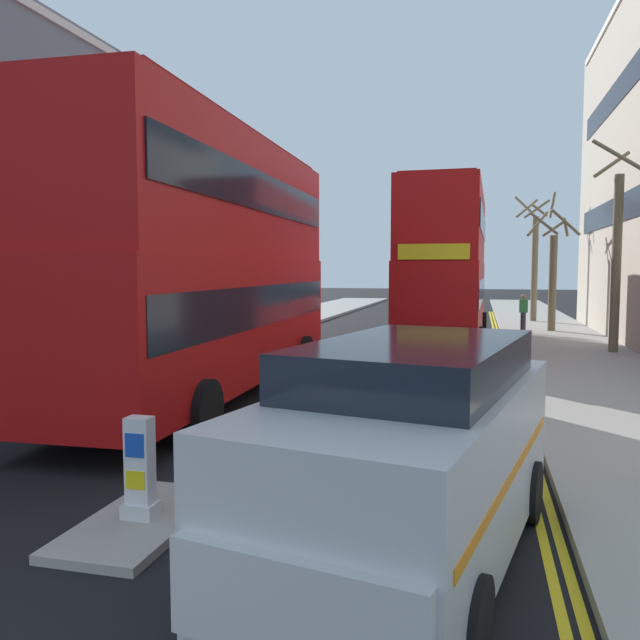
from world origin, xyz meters
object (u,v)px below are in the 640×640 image
(keep_left_bollard, at_px, (140,472))
(double_decker_bus_oncoming, at_px, (447,263))
(double_decker_bus_away, at_px, (209,259))
(taxi_minivan, at_px, (408,453))
(pedestrian_far, at_px, (523,313))

(keep_left_bollard, height_order, double_decker_bus_oncoming, double_decker_bus_oncoming)
(double_decker_bus_oncoming, bearing_deg, double_decker_bus_away, -112.54)
(double_decker_bus_oncoming, bearing_deg, taxi_minivan, -88.28)
(double_decker_bus_away, relative_size, double_decker_bus_oncoming, 1.00)
(keep_left_bollard, relative_size, pedestrian_far, 0.69)
(taxi_minivan, bearing_deg, double_decker_bus_oncoming, 91.72)
(double_decker_bus_away, xyz_separation_m, pedestrian_far, (7.44, 15.01, -2.04))
(keep_left_bollard, relative_size, taxi_minivan, 0.22)
(keep_left_bollard, distance_m, taxi_minivan, 2.96)
(double_decker_bus_oncoming, relative_size, taxi_minivan, 2.13)
(double_decker_bus_away, bearing_deg, keep_left_bollard, -72.43)
(keep_left_bollard, height_order, taxi_minivan, taxi_minivan)
(keep_left_bollard, xyz_separation_m, double_decker_bus_oncoming, (2.39, 17.37, 2.42))
(double_decker_bus_away, distance_m, taxi_minivan, 8.62)
(keep_left_bollard, relative_size, double_decker_bus_away, 0.10)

